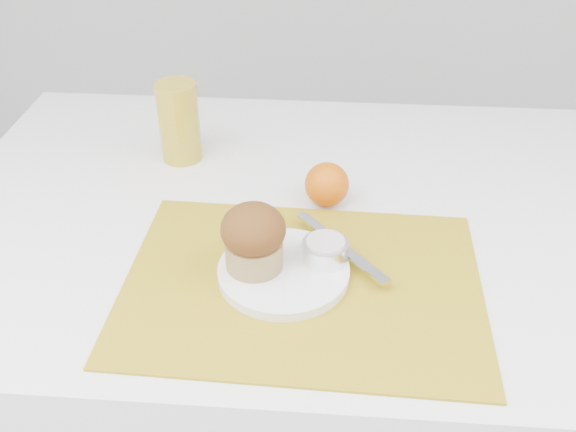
# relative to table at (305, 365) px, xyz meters

# --- Properties ---
(table) EXTENTS (1.20, 0.80, 0.75)m
(table) POSITION_rel_table_xyz_m (0.00, 0.00, 0.00)
(table) COLOR white
(table) RESTS_ON ground
(placemat) EXTENTS (0.50, 0.37, 0.00)m
(placemat) POSITION_rel_table_xyz_m (0.00, -0.19, 0.38)
(placemat) COLOR #A98B17
(placemat) RESTS_ON table
(plate) EXTENTS (0.22, 0.22, 0.01)m
(plate) POSITION_rel_table_xyz_m (-0.03, -0.18, 0.39)
(plate) COLOR white
(plate) RESTS_ON placemat
(ramekin) EXTENTS (0.07, 0.07, 0.03)m
(ramekin) POSITION_rel_table_xyz_m (0.03, -0.15, 0.41)
(ramekin) COLOR silver
(ramekin) RESTS_ON plate
(cream) EXTENTS (0.06, 0.06, 0.01)m
(cream) POSITION_rel_table_xyz_m (0.03, -0.15, 0.42)
(cream) COLOR beige
(cream) RESTS_ON ramekin
(raspberry_near) EXTENTS (0.02, 0.02, 0.02)m
(raspberry_near) POSITION_rel_table_xyz_m (0.01, -0.12, 0.40)
(raspberry_near) COLOR #4E0203
(raspberry_near) RESTS_ON plate
(raspberry_far) EXTENTS (0.02, 0.02, 0.02)m
(raspberry_far) POSITION_rel_table_xyz_m (0.02, -0.14, 0.40)
(raspberry_far) COLOR #570218
(raspberry_far) RESTS_ON plate
(butter_knife) EXTENTS (0.14, 0.16, 0.00)m
(butter_knife) POSITION_rel_table_xyz_m (0.05, -0.12, 0.40)
(butter_knife) COLOR #B6B8C0
(butter_knife) RESTS_ON plate
(orange) EXTENTS (0.07, 0.07, 0.07)m
(orange) POSITION_rel_table_xyz_m (0.03, 0.02, 0.41)
(orange) COLOR #D55C07
(orange) RESTS_ON table
(juice_glass) EXTENTS (0.08, 0.08, 0.14)m
(juice_glass) POSITION_rel_table_xyz_m (-0.24, 0.14, 0.45)
(juice_glass) COLOR gold
(juice_glass) RESTS_ON table
(muffin) EXTENTS (0.09, 0.09, 0.10)m
(muffin) POSITION_rel_table_xyz_m (-0.07, -0.17, 0.44)
(muffin) COLOR #A78A51
(muffin) RESTS_ON plate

